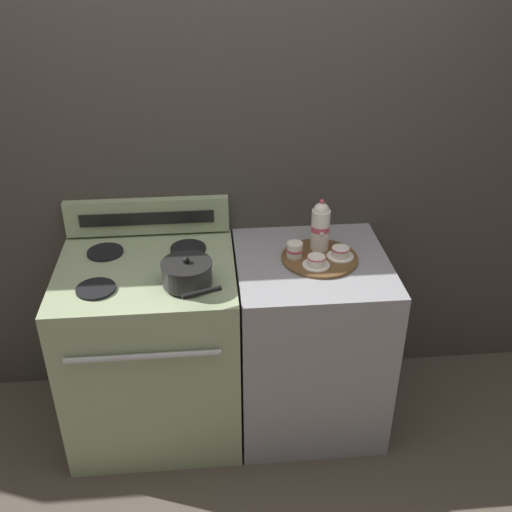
{
  "coord_description": "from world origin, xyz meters",
  "views": [
    {
      "loc": [
        -0.06,
        -2.25,
        2.24
      ],
      "look_at": [
        0.13,
        -0.07,
        0.97
      ],
      "focal_mm": 42.0,
      "sensor_mm": 36.0,
      "label": 1
    }
  ],
  "objects": [
    {
      "name": "serving_tray",
      "position": [
        0.43,
        0.01,
        0.9
      ],
      "size": [
        0.34,
        0.34,
        0.01
      ],
      "color": "brown",
      "rests_on": "side_counter"
    },
    {
      "name": "control_panel",
      "position": [
        -0.34,
        0.31,
        0.99
      ],
      "size": [
        0.77,
        0.05,
        0.17
      ],
      "color": "#9EAD84",
      "rests_on": "stove"
    },
    {
      "name": "creamer_jug",
      "position": [
        0.32,
        0.02,
        0.94
      ],
      "size": [
        0.07,
        0.07,
        0.07
      ],
      "color": "white",
      "rests_on": "serving_tray"
    },
    {
      "name": "teacup_left",
      "position": [
        0.52,
        -0.0,
        0.93
      ],
      "size": [
        0.12,
        0.12,
        0.05
      ],
      "color": "white",
      "rests_on": "serving_tray"
    },
    {
      "name": "stove",
      "position": [
        -0.34,
        -0.0,
        0.45
      ],
      "size": [
        0.78,
        0.71,
        0.9
      ],
      "color": "#9EAD84",
      "rests_on": "ground"
    },
    {
      "name": "teapot",
      "position": [
        0.44,
        0.09,
        1.02
      ],
      "size": [
        0.09,
        0.14,
        0.24
      ],
      "color": "white",
      "rests_on": "serving_tray"
    },
    {
      "name": "side_counter",
      "position": [
        0.4,
        0.0,
        0.44
      ],
      "size": [
        0.68,
        0.68,
        0.89
      ],
      "color": "#939399",
      "rests_on": "ground"
    },
    {
      "name": "teacup_right",
      "position": [
        0.4,
        -0.07,
        0.93
      ],
      "size": [
        0.12,
        0.12,
        0.05
      ],
      "color": "white",
      "rests_on": "serving_tray"
    },
    {
      "name": "wall_back",
      "position": [
        0.0,
        0.36,
        1.1
      ],
      "size": [
        6.0,
        0.05,
        2.2
      ],
      "color": "#423D38",
      "rests_on": "ground"
    },
    {
      "name": "ground_plane",
      "position": [
        0.0,
        0.0,
        0.0
      ],
      "size": [
        6.0,
        6.0,
        0.0
      ],
      "primitive_type": "plane",
      "color": "brown"
    },
    {
      "name": "saucepan",
      "position": [
        -0.16,
        -0.16,
        0.95
      ],
      "size": [
        0.24,
        0.31,
        0.13
      ],
      "color": "black",
      "rests_on": "stove"
    }
  ]
}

